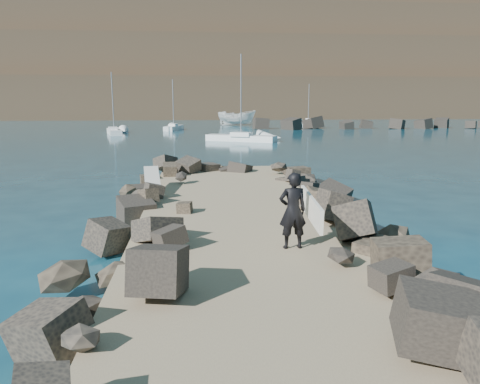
{
  "coord_description": "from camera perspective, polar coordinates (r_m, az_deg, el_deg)",
  "views": [
    {
      "loc": [
        -1.26,
        -14.34,
        4.11
      ],
      "look_at": [
        0.0,
        -1.0,
        1.5
      ],
      "focal_mm": 35.0,
      "sensor_mm": 36.0,
      "label": 1
    }
  ],
  "objects": [
    {
      "name": "sailboat_c",
      "position": [
        48.83,
        0.12,
        6.6
      ],
      "size": [
        7.34,
        4.93,
        8.93
      ],
      "color": "white",
      "rests_on": "ground"
    },
    {
      "name": "sailboat_a",
      "position": [
        61.31,
        -15.1,
        7.12
      ],
      "size": [
        2.9,
        6.54,
        7.78
      ],
      "color": "white",
      "rests_on": "ground"
    },
    {
      "name": "boat_imported",
      "position": [
        81.99,
        -0.41,
        9.04
      ],
      "size": [
        7.04,
        4.03,
        2.56
      ],
      "primitive_type": "imported",
      "rotation": [
        0.0,
        0.0,
        1.33
      ],
      "color": "silver",
      "rests_on": "ground"
    },
    {
      "name": "breakwater_secondary",
      "position": [
        78.33,
        22.39,
        7.63
      ],
      "size": [
        52.0,
        4.0,
        1.2
      ],
      "primitive_type": "cube",
      "color": "black",
      "rests_on": "ground"
    },
    {
      "name": "ground",
      "position": [
        14.97,
        -0.36,
        -4.91
      ],
      "size": [
        800.0,
        800.0,
        0.0
      ],
      "primitive_type": "plane",
      "color": "#0F384C",
      "rests_on": "ground"
    },
    {
      "name": "surfboard_resting",
      "position": [
        18.86,
        -10.67,
        1.46
      ],
      "size": [
        0.87,
        2.39,
        0.08
      ],
      "primitive_type": "cube",
      "rotation": [
        0.0,
        0.0,
        0.12
      ],
      "color": "silver",
      "rests_on": "riprap_left"
    },
    {
      "name": "sailboat_b",
      "position": [
        68.44,
        -8.08,
        7.76
      ],
      "size": [
        2.7,
        6.08,
        7.28
      ],
      "color": "white",
      "rests_on": "ground"
    },
    {
      "name": "jetty",
      "position": [
        12.97,
        0.42,
        -6.05
      ],
      "size": [
        6.0,
        26.0,
        0.6
      ],
      "primitive_type": "cube",
      "color": "#8C7759",
      "rests_on": "ground"
    },
    {
      "name": "sailboat_f",
      "position": [
        113.11,
        11.62,
        8.89
      ],
      "size": [
        2.41,
        5.54,
        6.71
      ],
      "color": "white",
      "rests_on": "ground"
    },
    {
      "name": "headland",
      "position": [
        175.11,
        -1.76,
        14.9
      ],
      "size": [
        360.0,
        140.0,
        32.0
      ],
      "primitive_type": "cube",
      "color": "#2D4919",
      "rests_on": "ground"
    },
    {
      "name": "headland_buildings",
      "position": [
        170.15,
        0.84,
        21.12
      ],
      "size": [
        137.5,
        30.5,
        5.0
      ],
      "color": "white",
      "rests_on": "headland"
    },
    {
      "name": "riprap_right",
      "position": [
        13.97,
        12.16,
        -4.21
      ],
      "size": [
        2.6,
        22.0,
        1.0
      ],
      "primitive_type": "cube",
      "color": "black",
      "rests_on": "ground"
    },
    {
      "name": "surfer_with_board",
      "position": [
        11.28,
        6.76,
        -2.23
      ],
      "size": [
        0.88,
        2.31,
        1.86
      ],
      "color": "black",
      "rests_on": "jetty"
    },
    {
      "name": "sailboat_d",
      "position": [
        89.26,
        8.32,
        8.49
      ],
      "size": [
        3.8,
        6.02,
        7.39
      ],
      "color": "white",
      "rests_on": "ground"
    },
    {
      "name": "riprap_left",
      "position": [
        13.44,
        -12.25,
        -4.82
      ],
      "size": [
        2.6,
        22.0,
        1.0
      ],
      "primitive_type": "cube",
      "color": "black",
      "rests_on": "ground"
    }
  ]
}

